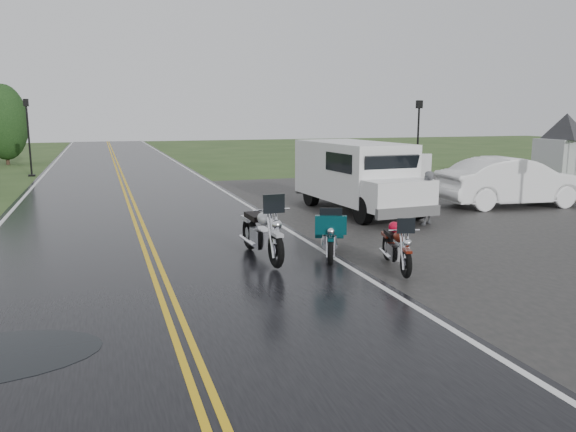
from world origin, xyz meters
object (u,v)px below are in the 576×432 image
Objects in this scene: sedan_white at (513,183)px; person_at_van at (427,199)px; lamp_post_far_right at (418,141)px; visitor_center at (566,130)px; motorcycle_teal at (331,240)px; lamp_post_far_left at (29,138)px; motorcycle_silver at (276,236)px; van_white at (364,185)px; motorcycle_red at (406,252)px.

person_at_van is at bearing 118.65° from sedan_white.
visitor_center is at bearing -13.54° from lamp_post_far_right.
motorcycle_teal is 22.59m from lamp_post_far_left.
visitor_center is 14.39m from person_at_van.
person_at_van is (5.49, 3.18, 0.03)m from motorcycle_silver.
motorcycle_teal is at bearing -127.53° from lamp_post_far_right.
visitor_center is 20.71m from motorcycle_silver.
sedan_white is at bearing 24.53° from motorcycle_silver.
sedan_white reaches higher than motorcycle_teal.
visitor_center reaches higher than van_white.
van_white is at bearing -54.83° from person_at_van.
lamp_post_far_left is at bearing 131.68° from motorcycle_teal.
sedan_white is at bearing 168.43° from person_at_van.
sedan_white is at bearing -143.76° from visitor_center.
sedan_white reaches higher than person_at_van.
lamp_post_far_left is (-24.35, 10.33, -0.42)m from visitor_center.
visitor_center reaches higher than lamp_post_far_right.
person_at_van is at bearing -119.77° from lamp_post_far_right.
motorcycle_silver is 0.49× the size of sedan_white.
sedan_white is (10.10, 5.11, 0.10)m from motorcycle_silver.
motorcycle_teal is 1.15m from motorcycle_silver.
motorcycle_red is at bearing -111.35° from van_white.
motorcycle_silver is (-17.68, -10.66, -1.66)m from visitor_center.
motorcycle_silver reaches higher than motorcycle_red.
person_at_van is at bearing -148.45° from visitor_center.
motorcycle_silver is 0.43× the size of van_white.
person_at_van is at bearing -55.68° from lamp_post_far_left.
motorcycle_red is 16.30m from lamp_post_far_right.
motorcycle_teal reaches higher than motorcycle_red.
person_at_van is at bearing -24.37° from van_white.
sedan_white is at bearing 53.93° from motorcycle_red.
visitor_center reaches higher than lamp_post_far_left.
sedan_white is (6.29, 1.30, -0.32)m from van_white.
lamp_post_far_left is 19.43m from lamp_post_far_right.
visitor_center reaches higher than sedan_white.
person_at_van is 0.39× the size of lamp_post_far_left.
van_white is 1.49× the size of lamp_post_far_left.
motorcycle_red is 0.49× the size of lamp_post_far_left.
motorcycle_teal is at bearing 3.18° from person_at_van.
van_white is 1.54× the size of lamp_post_far_right.
motorcycle_silver is (-2.15, 1.45, 0.17)m from motorcycle_red.
sedan_white is (4.61, 1.93, 0.07)m from person_at_van.
visitor_center is at bearing 22.48° from van_white.
sedan_white is at bearing -43.46° from lamp_post_far_left.
person_at_van is 5.00m from sedan_white.
motorcycle_teal is 0.81× the size of motorcycle_silver.
person_at_van is 21.61m from lamp_post_far_left.
van_white reaches higher than motorcycle_teal.
motorcycle_teal is 0.40× the size of sedan_white.
motorcycle_red is at bearing -121.91° from lamp_post_far_right.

